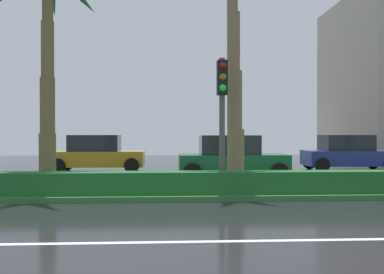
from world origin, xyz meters
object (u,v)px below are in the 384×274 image
at_px(traffic_signal_median_right, 222,100).
at_px(car_in_traffic_second, 97,154).
at_px(car_in_traffic_fourth, 348,153).
at_px(car_in_traffic_third, 232,158).

distance_m(traffic_signal_median_right, car_in_traffic_second, 9.97).
height_order(traffic_signal_median_right, car_in_traffic_fourth, traffic_signal_median_right).
height_order(car_in_traffic_second, car_in_traffic_third, same).
bearing_deg(traffic_signal_median_right, car_in_traffic_second, 119.85).
relative_size(traffic_signal_median_right, car_in_traffic_third, 0.87).
xyz_separation_m(car_in_traffic_second, car_in_traffic_third, (5.89, -3.43, 0.00)).
relative_size(car_in_traffic_second, car_in_traffic_fourth, 1.00).
relative_size(traffic_signal_median_right, car_in_traffic_fourth, 0.87).
height_order(traffic_signal_median_right, car_in_traffic_second, traffic_signal_median_right).
bearing_deg(traffic_signal_median_right, car_in_traffic_third, 78.64).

